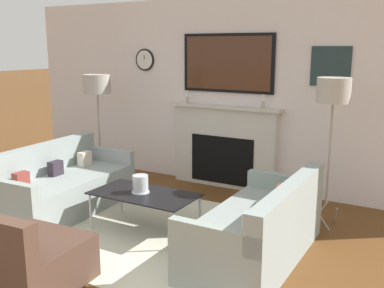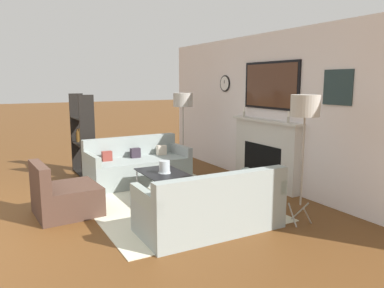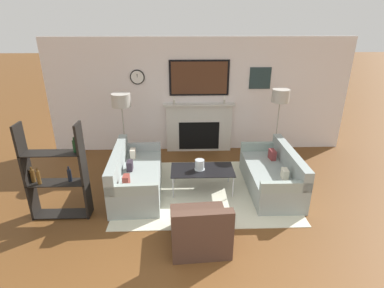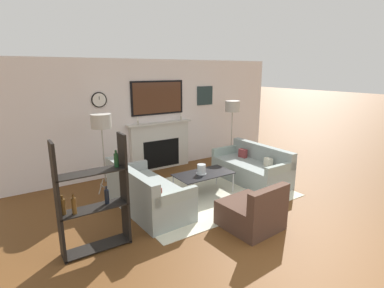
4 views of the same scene
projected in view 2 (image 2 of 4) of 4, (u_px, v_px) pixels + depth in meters
name	position (u px, v px, depth m)	size (l,w,h in m)	color
fireplace_wall	(271.00, 117.00, 6.61)	(7.14, 0.28, 2.70)	silver
area_rug	(167.00, 201.00, 5.85)	(3.21, 2.40, 0.01)	beige
couch_left	(137.00, 167.00, 6.93)	(0.93, 1.87, 0.82)	#919C99
couch_right	(211.00, 208.00, 4.68)	(0.84, 1.79, 0.80)	#919C99
armchair	(64.00, 197.00, 5.24)	(0.86, 0.89, 0.77)	#4C3328
coffee_table	(166.00, 175.00, 5.82)	(1.17, 0.63, 0.44)	black
hurricane_candle	(164.00, 168.00, 5.84)	(0.20, 0.20, 0.20)	silver
floor_lamp_left	(183.00, 101.00, 7.60)	(0.40, 0.40, 1.63)	#9E998E
floor_lamp_right	(305.00, 108.00, 4.70)	(0.37, 0.37, 1.70)	#9E998E
shelf_unit	(82.00, 137.00, 7.46)	(0.93, 0.28, 1.61)	black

